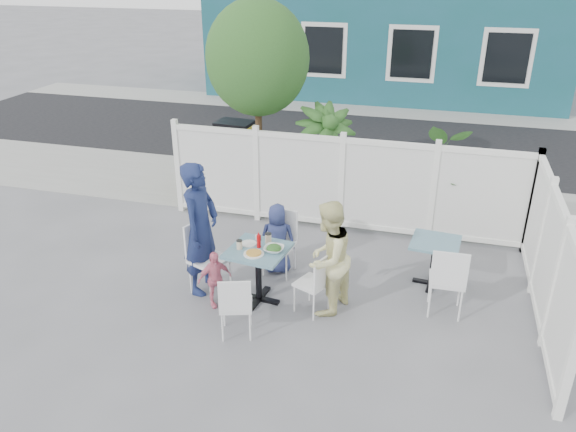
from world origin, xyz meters
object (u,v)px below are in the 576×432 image
(utility_cabinet, at_px, (236,154))
(spare_table, at_px, (435,251))
(main_table, at_px, (258,261))
(chair_back, at_px, (281,237))
(chair_near, at_px, (236,303))
(boy, at_px, (277,239))
(chair_left, at_px, (204,252))
(man, at_px, (201,228))
(chair_right, at_px, (317,280))
(woman, at_px, (328,258))
(toddler, at_px, (215,279))

(utility_cabinet, xyz_separation_m, spare_table, (4.00, -2.97, -0.07))
(main_table, xyz_separation_m, chair_back, (0.06, 0.84, -0.06))
(chair_near, relative_size, boy, 0.80)
(chair_left, bearing_deg, man, -95.86)
(chair_right, relative_size, chair_back, 0.90)
(woman, distance_m, boy, 1.22)
(chair_right, xyz_separation_m, chair_near, (-0.80, -0.76, 0.00))
(chair_right, xyz_separation_m, man, (-1.62, 0.16, 0.43))
(utility_cabinet, xyz_separation_m, toddler, (1.29, -4.26, -0.20))
(chair_right, relative_size, woman, 0.55)
(chair_near, relative_size, toddler, 1.07)
(chair_left, relative_size, man, 0.55)
(chair_back, height_order, toddler, chair_back)
(main_table, distance_m, chair_left, 0.78)
(spare_table, relative_size, woman, 0.46)
(spare_table, distance_m, chair_near, 2.88)
(spare_table, bearing_deg, boy, -174.40)
(chair_left, height_order, toddler, chair_left)
(man, height_order, toddler, man)
(chair_back, xyz_separation_m, chair_near, (-0.07, -1.68, -0.05))
(spare_table, bearing_deg, chair_near, -139.82)
(man, xyz_separation_m, woman, (1.73, -0.06, -0.16))
(chair_back, bearing_deg, main_table, 91.48)
(main_table, height_order, chair_back, chair_back)
(chair_back, distance_m, toddler, 1.25)
(man, bearing_deg, boy, -45.55)
(man, bearing_deg, toddler, -134.47)
(spare_table, distance_m, chair_right, 1.78)
(chair_back, bearing_deg, chair_right, 134.39)
(chair_back, xyz_separation_m, toddler, (-0.57, -1.11, -0.15))
(chair_back, xyz_separation_m, man, (-0.88, -0.76, 0.38))
(chair_right, bearing_deg, chair_back, 61.95)
(utility_cabinet, xyz_separation_m, chair_right, (2.60, -4.07, -0.11))
(chair_near, distance_m, toddler, 0.77)
(chair_right, bearing_deg, main_table, 107.76)
(utility_cabinet, bearing_deg, spare_table, -31.82)
(main_table, height_order, woman, woman)
(main_table, bearing_deg, chair_back, 85.78)
(chair_back, relative_size, man, 0.50)
(chair_right, bearing_deg, chair_near, 156.76)
(man, relative_size, boy, 1.76)
(chair_back, height_order, woman, woman)
(utility_cabinet, distance_m, toddler, 4.45)
(utility_cabinet, relative_size, chair_left, 1.19)
(chair_left, height_order, woman, woman)
(spare_table, height_order, chair_left, chair_left)
(chair_back, height_order, man, man)
(chair_back, relative_size, toddler, 1.18)
(utility_cabinet, distance_m, boy, 3.67)
(utility_cabinet, bearing_deg, chair_left, -70.68)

